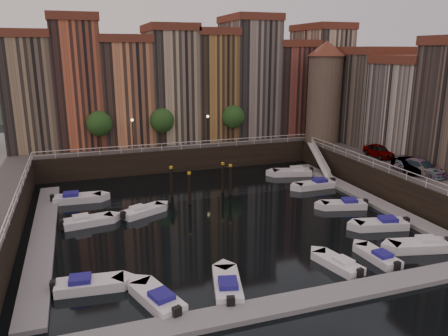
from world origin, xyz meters
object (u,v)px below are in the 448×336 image
object	(u,v)px
corner_tower	(324,91)
gangway	(320,158)
boat_left_3	(87,221)
car_a	(379,152)
boat_left_4	(76,198)
car_c	(420,168)
car_b	(408,166)
boat_left_0	(88,285)
mooring_pilings	(204,182)

from	to	relation	value
corner_tower	gangway	world-z (taller)	corner_tower
boat_left_3	car_a	size ratio (longest dim) A/B	1.06
car_a	boat_left_4	bearing A→B (deg)	175.28
gangway	car_c	distance (m)	14.50
gangway	boat_left_3	xyz separation A→B (m)	(-29.64, -9.11, -1.55)
corner_tower	boat_left_4	bearing A→B (deg)	-168.74
corner_tower	gangway	distance (m)	9.86
car_b	boat_left_3	bearing A→B (deg)	-174.47
boat_left_0	boat_left_3	xyz separation A→B (m)	(0.29, 11.80, -0.00)
car_a	car_b	distance (m)	6.69
corner_tower	boat_left_4	size ratio (longest dim) A/B	2.67
car_b	boat_left_0	bearing A→B (deg)	-154.16
boat_left_4	boat_left_3	bearing A→B (deg)	-79.90
corner_tower	mooring_pilings	distance (m)	23.78
corner_tower	car_c	xyz separation A→B (m)	(0.51, -18.47, -6.42)
car_a	car_c	xyz separation A→B (m)	(-0.92, -7.80, -0.00)
corner_tower	car_c	world-z (taller)	corner_tower
car_a	gangway	bearing A→B (deg)	126.92
mooring_pilings	car_b	bearing A→B (deg)	-21.21
car_b	car_a	bearing A→B (deg)	89.85
mooring_pilings	car_a	distance (m)	21.67
boat_left_3	boat_left_0	bearing A→B (deg)	-99.88
boat_left_0	car_c	world-z (taller)	car_c
car_c	boat_left_3	bearing A→B (deg)	155.27
boat_left_0	boat_left_3	world-z (taller)	boat_left_0
boat_left_3	car_a	bearing A→B (deg)	-3.53
corner_tower	car_b	bearing A→B (deg)	-89.87
boat_left_4	car_a	world-z (taller)	car_a
car_a	car_c	bearing A→B (deg)	-94.80
gangway	car_a	world-z (taller)	car_a
corner_tower	gangway	bearing A→B (deg)	-122.80
corner_tower	boat_left_0	xyz separation A→B (m)	(-32.83, -25.41, -9.83)
boat_left_3	car_c	size ratio (longest dim) A/B	0.90
gangway	boat_left_0	distance (m)	36.54
boat_left_4	car_b	xyz separation A→B (m)	(33.41, -10.57, 3.34)
boat_left_3	car_c	xyz separation A→B (m)	(33.05, -4.86, 3.41)
mooring_pilings	boat_left_3	world-z (taller)	mooring_pilings
car_b	car_c	xyz separation A→B (m)	(0.47, -1.26, 0.03)
boat_left_4	car_c	world-z (taller)	car_c
mooring_pilings	boat_left_3	xyz separation A→B (m)	(-12.44, -4.21, -1.29)
gangway	car_a	xyz separation A→B (m)	(4.33, -6.17, 1.85)
boat_left_4	car_c	bearing A→B (deg)	-15.93
boat_left_0	boat_left_4	size ratio (longest dim) A/B	0.93
mooring_pilings	car_a	size ratio (longest dim) A/B	1.48
corner_tower	car_b	distance (m)	18.39
gangway	boat_left_3	world-z (taller)	gangway
boat_left_3	gangway	bearing A→B (deg)	8.62
boat_left_0	car_a	distance (m)	37.45
mooring_pilings	car_a	bearing A→B (deg)	-3.39
mooring_pilings	car_b	distance (m)	21.71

